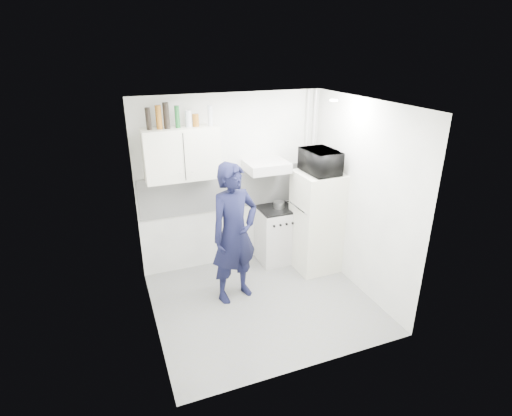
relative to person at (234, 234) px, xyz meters
name	(u,v)px	position (x,y,z in m)	size (l,w,h in m)	color
floor	(263,302)	(0.29, -0.28, -0.94)	(2.80, 2.80, 0.00)	slate
ceiling	(265,104)	(0.29, -0.28, 1.66)	(2.80, 2.80, 0.00)	white
wall_back	(232,183)	(0.29, 0.97, 0.36)	(2.80, 2.80, 0.00)	white
wall_left	(146,231)	(-1.11, -0.28, 0.36)	(2.60, 2.60, 0.00)	white
wall_right	(361,198)	(1.69, -0.28, 0.36)	(2.60, 2.60, 0.00)	white
person	(234,234)	(0.00, 0.00, 0.00)	(0.69, 0.45, 1.89)	black
stove	(276,235)	(0.91, 0.72, -0.51)	(0.54, 0.54, 0.86)	beige
fridge	(317,222)	(1.39, 0.30, -0.18)	(0.63, 0.63, 1.52)	white
stove_top	(276,209)	(0.91, 0.72, -0.06)	(0.52, 0.52, 0.03)	black
saucepan	(279,205)	(0.96, 0.72, 0.00)	(0.17, 0.17, 0.09)	silver
microwave	(321,161)	(1.39, 0.30, 0.74)	(0.40, 0.60, 0.33)	black
bottle_a	(148,119)	(-0.85, 0.79, 1.40)	(0.06, 0.06, 0.28)	black
bottle_b	(159,117)	(-0.72, 0.79, 1.41)	(0.08, 0.08, 0.30)	brown
bottle_c	(166,116)	(-0.62, 0.79, 1.42)	(0.08, 0.08, 0.33)	black
bottle_d	(177,117)	(-0.48, 0.79, 1.40)	(0.06, 0.06, 0.28)	#144C1E
canister_a	(189,119)	(-0.34, 0.79, 1.37)	(0.09, 0.09, 0.22)	#B2B7BC
canister_b	(196,120)	(-0.24, 0.79, 1.34)	(0.09, 0.09, 0.17)	brown
bottle_e	(210,115)	(-0.05, 0.79, 1.39)	(0.07, 0.07, 0.27)	#B2B7BC
upper_cabinet	(182,154)	(-0.46, 0.79, 0.91)	(1.00, 0.35, 0.70)	white
range_hood	(266,166)	(0.74, 0.72, 0.63)	(0.60, 0.50, 0.14)	beige
backsplash	(232,189)	(0.29, 0.95, 0.26)	(2.74, 0.03, 0.60)	white
pipe_a	(312,174)	(1.59, 0.89, 0.36)	(0.05, 0.05, 2.60)	beige
pipe_b	(305,175)	(1.47, 0.89, 0.36)	(0.04, 0.04, 2.60)	beige
ceiling_spot_fixture	(334,100)	(1.29, -0.08, 1.63)	(0.10, 0.10, 0.02)	white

